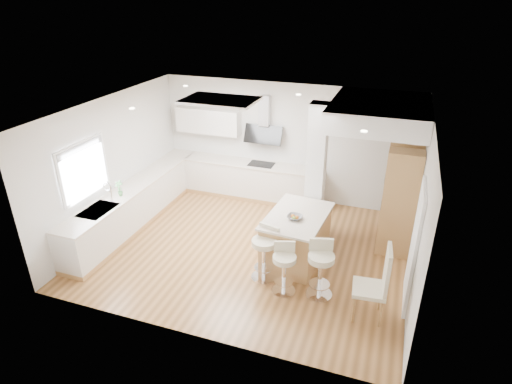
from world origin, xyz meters
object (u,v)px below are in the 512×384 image
at_px(peninsula, 296,237).
at_px(dining_chair, 378,281).
at_px(bar_stool_a, 265,251).
at_px(bar_stool_c, 321,266).
at_px(bar_stool_b, 284,266).

relative_size(peninsula, dining_chair, 1.26).
relative_size(peninsula, bar_stool_a, 1.60).
xyz_separation_m(peninsula, bar_stool_a, (-0.37, -0.78, 0.09)).
bearing_deg(bar_stool_c, peninsula, 109.19).
distance_m(peninsula, dining_chair, 1.97).
bearing_deg(dining_chair, bar_stool_b, 168.97).
distance_m(peninsula, bar_stool_c, 1.13).
distance_m(bar_stool_c, dining_chair, 0.97).
relative_size(bar_stool_b, dining_chair, 0.72).
xyz_separation_m(bar_stool_b, bar_stool_c, (0.59, 0.11, 0.06)).
distance_m(bar_stool_b, dining_chair, 1.53).
bearing_deg(bar_stool_b, bar_stool_a, 131.40).
height_order(bar_stool_c, dining_chair, dining_chair).
distance_m(bar_stool_b, bar_stool_c, 0.60).
bearing_deg(bar_stool_b, bar_stool_c, -6.85).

